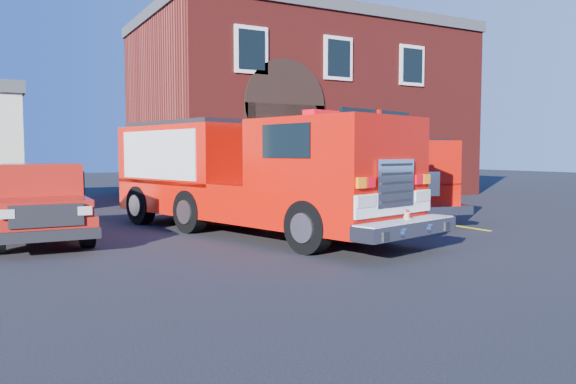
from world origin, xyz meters
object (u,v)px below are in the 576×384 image
fire_station (299,110)px  pickup_truck (37,204)px  fire_engine (248,173)px  secondary_truck (362,172)px

fire_station → pickup_truck: 16.95m
fire_station → fire_engine: fire_station is taller
fire_engine → pickup_truck: size_ratio=1.79×
pickup_truck → secondary_truck: 10.09m
fire_engine → secondary_truck: bearing=22.0°
fire_engine → pickup_truck: fire_engine is taller
fire_station → fire_engine: (-8.20, -11.63, -2.72)m
fire_engine → secondary_truck: (5.16, 2.08, -0.12)m
pickup_truck → fire_station: bearing=38.0°
pickup_truck → secondary_truck: secondary_truck is taller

